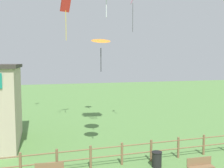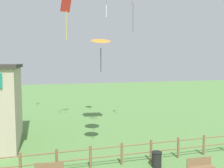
{
  "view_description": "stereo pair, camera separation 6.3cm",
  "coord_description": "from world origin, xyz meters",
  "px_view_note": "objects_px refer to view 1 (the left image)",
  "views": [
    {
      "loc": [
        -4.43,
        -7.11,
        5.83
      ],
      "look_at": [
        0.0,
        7.91,
        4.44
      ],
      "focal_mm": 40.0,
      "sensor_mm": 36.0,
      "label": 1
    },
    {
      "loc": [
        -4.37,
        -7.12,
        5.83
      ],
      "look_at": [
        0.0,
        7.91,
        4.44
      ],
      "focal_mm": 40.0,
      "sensor_mm": 36.0,
      "label": 2
    }
  ],
  "objects_px": {
    "kite_pink_diamond": "(133,6)",
    "park_bench_near_fence": "(200,166)",
    "kite_red_diamond": "(66,9)",
    "kite_orange_delta": "(101,41)",
    "trash_bin": "(157,159)"
  },
  "relations": [
    {
      "from": "kite_pink_diamond",
      "to": "kite_orange_delta",
      "type": "bearing_deg",
      "value": -125.94
    },
    {
      "from": "park_bench_near_fence",
      "to": "trash_bin",
      "type": "distance_m",
      "value": 2.3
    },
    {
      "from": "kite_pink_diamond",
      "to": "trash_bin",
      "type": "bearing_deg",
      "value": -101.81
    },
    {
      "from": "park_bench_near_fence",
      "to": "kite_orange_delta",
      "type": "xyz_separation_m",
      "value": [
        -4.24,
        4.03,
        6.61
      ]
    },
    {
      "from": "trash_bin",
      "to": "kite_orange_delta",
      "type": "relative_size",
      "value": 0.41
    },
    {
      "from": "kite_orange_delta",
      "to": "kite_pink_diamond",
      "type": "height_order",
      "value": "kite_pink_diamond"
    },
    {
      "from": "trash_bin",
      "to": "kite_orange_delta",
      "type": "xyz_separation_m",
      "value": [
        -2.57,
        2.45,
        6.66
      ]
    },
    {
      "from": "trash_bin",
      "to": "park_bench_near_fence",
      "type": "bearing_deg",
      "value": -43.4
    },
    {
      "from": "kite_red_diamond",
      "to": "kite_pink_diamond",
      "type": "relative_size",
      "value": 1.21
    },
    {
      "from": "kite_orange_delta",
      "to": "kite_pink_diamond",
      "type": "relative_size",
      "value": 0.66
    },
    {
      "from": "trash_bin",
      "to": "kite_red_diamond",
      "type": "distance_m",
      "value": 15.49
    },
    {
      "from": "park_bench_near_fence",
      "to": "kite_pink_diamond",
      "type": "relative_size",
      "value": 0.45
    },
    {
      "from": "kite_red_diamond",
      "to": "kite_orange_delta",
      "type": "xyz_separation_m",
      "value": [
        1.12,
        -8.63,
        -3.51
      ]
    },
    {
      "from": "kite_red_diamond",
      "to": "kite_orange_delta",
      "type": "bearing_deg",
      "value": -82.59
    },
    {
      "from": "kite_pink_diamond",
      "to": "park_bench_near_fence",
      "type": "bearing_deg",
      "value": -90.52
    }
  ]
}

